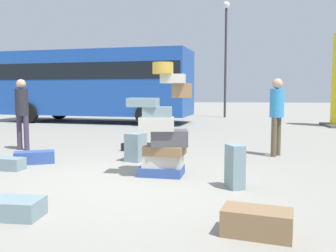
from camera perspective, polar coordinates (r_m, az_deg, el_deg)
name	(u,v)px	position (r m, az deg, el deg)	size (l,w,h in m)	color
ground_plane	(128,181)	(5.81, -6.33, -8.59)	(80.00, 80.00, 0.00)	gray
suitcase_tower	(163,133)	(6.03, -0.78, -1.15)	(1.03, 0.66, 1.88)	#334F99
suitcase_slate_foreground_far	(9,164)	(7.14, -23.54, -5.45)	(0.51, 0.28, 0.22)	gray
suitcase_navy_white_trunk	(35,157)	(7.60, -20.12, -4.62)	(0.74, 0.33, 0.24)	#334F99
suitcase_slate_right_side	(10,208)	(4.54, -23.44, -11.68)	(0.71, 0.39, 0.21)	gray
suitcase_slate_upright_blue	(235,167)	(5.39, 10.41, -6.27)	(0.20, 0.29, 0.64)	gray
suitcase_slate_left_side	(136,147)	(7.38, -5.08, -3.31)	(0.32, 0.37, 0.56)	gray
suitcase_brown_foreground_near	(257,222)	(3.79, 13.72, -14.39)	(0.67, 0.36, 0.26)	olive
suitcase_black_behind_tower	(139,147)	(8.64, -4.57, -3.29)	(0.77, 0.36, 0.18)	black
person_bearded_onlooker	(277,110)	(8.20, 16.63, 2.42)	(0.30, 0.30, 1.68)	brown
person_tourist_with_camera	(22,108)	(9.34, -21.86, 2.63)	(0.33, 0.30, 1.68)	#3F334C
parked_bus	(97,81)	(16.82, -11.01, 6.84)	(8.67, 3.66, 3.15)	#1E4CA5
lamp_post	(226,42)	(19.92, 9.02, 12.79)	(0.36, 0.36, 6.06)	#333338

